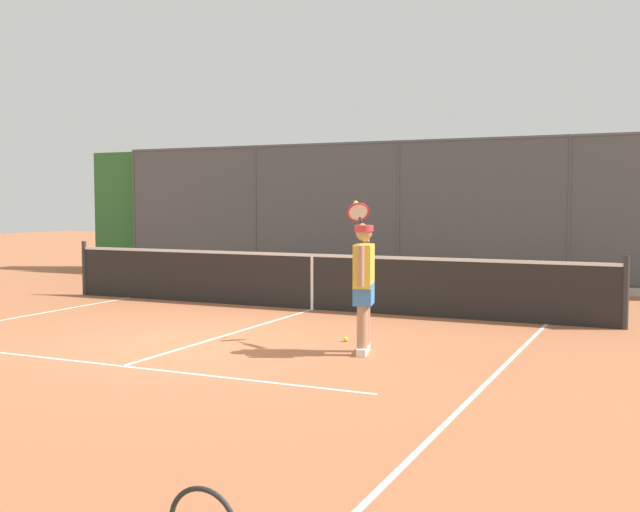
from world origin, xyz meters
name	(u,v)px	position (x,y,z in m)	size (l,w,h in m)	color
ground_plane	(193,345)	(0.00, 0.00, 0.00)	(60.00, 60.00, 0.00)	#A8603D
court_line_markings	(104,371)	(0.00, 1.70, 0.00)	(7.86, 9.18, 0.01)	white
fence_backdrop	(407,213)	(0.00, -8.82, 1.58)	(17.68, 1.37, 3.22)	#474C51
tennis_net	(312,281)	(0.00, -3.63, 0.49)	(10.10, 0.09, 1.07)	#2D2D2D
tennis_player	(364,279)	(-2.19, -0.43, 0.91)	(0.70, 1.25, 1.86)	silver
tennis_ball_mid_court	(346,339)	(-1.69, -1.06, 0.03)	(0.07, 0.07, 0.07)	#CCDB33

